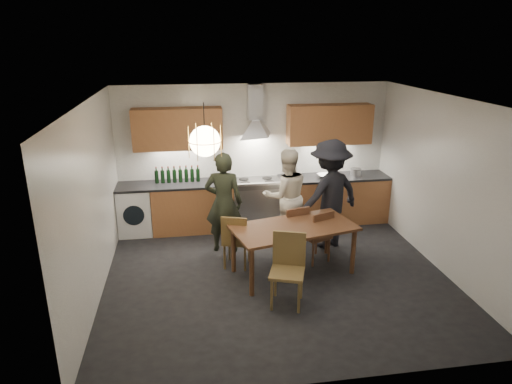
{
  "coord_description": "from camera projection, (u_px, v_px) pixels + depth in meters",
  "views": [
    {
      "loc": [
        -1.24,
        -5.92,
        3.38
      ],
      "look_at": [
        -0.25,
        0.4,
        1.2
      ],
      "focal_mm": 32.0,
      "sensor_mm": 36.0,
      "label": 1
    }
  ],
  "objects": [
    {
      "name": "counter_run",
      "position": [
        258.0,
        203.0,
        8.49
      ],
      "size": [
        5.0,
        0.62,
        0.9
      ],
      "color": "#C17C4A",
      "rests_on": "ground"
    },
    {
      "name": "person_left",
      "position": [
        224.0,
        203.0,
        7.37
      ],
      "size": [
        0.68,
        0.52,
        1.68
      ],
      "primitive_type": "imported",
      "rotation": [
        0.0,
        0.0,
        2.93
      ],
      "color": "black",
      "rests_on": "ground"
    },
    {
      "name": "wall_fixtures",
      "position": [
        255.0,
        126.0,
        8.13
      ],
      "size": [
        4.3,
        0.54,
        1.1
      ],
      "color": "#BC7A48",
      "rests_on": "ground"
    },
    {
      "name": "dining_table",
      "position": [
        294.0,
        232.0,
        6.7
      ],
      "size": [
        1.94,
        1.29,
        0.75
      ],
      "rotation": [
        0.0,
        0.0,
        0.24
      ],
      "color": "brown",
      "rests_on": "ground"
    },
    {
      "name": "chair_back_left",
      "position": [
        236.0,
        238.0,
        6.89
      ],
      "size": [
        0.5,
        0.5,
        0.87
      ],
      "rotation": [
        0.0,
        0.0,
        2.8
      ],
      "color": "brown",
      "rests_on": "ground"
    },
    {
      "name": "chair_back_right",
      "position": [
        319.0,
        233.0,
        7.06
      ],
      "size": [
        0.51,
        0.51,
        0.87
      ],
      "rotation": [
        0.0,
        0.0,
        3.54
      ],
      "color": "brown",
      "rests_on": "ground"
    },
    {
      "name": "person_mid",
      "position": [
        286.0,
        196.0,
        7.72
      ],
      "size": [
        0.85,
        0.69,
        1.64
      ],
      "primitive_type": "imported",
      "rotation": [
        0.0,
        0.0,
        3.23
      ],
      "color": "#EEE3CD",
      "rests_on": "ground"
    },
    {
      "name": "chair_back_mid",
      "position": [
        294.0,
        228.0,
        7.24
      ],
      "size": [
        0.49,
        0.49,
        0.87
      ],
      "rotation": [
        0.0,
        0.0,
        3.42
      ],
      "color": "brown",
      "rests_on": "ground"
    },
    {
      "name": "wine_bottles",
      "position": [
        177.0,
        174.0,
        8.16
      ],
      "size": [
        0.8,
        0.07,
        0.3
      ],
      "color": "black",
      "rests_on": "counter_run"
    },
    {
      "name": "mixing_bowl",
      "position": [
        325.0,
        176.0,
        8.46
      ],
      "size": [
        0.32,
        0.32,
        0.07
      ],
      "primitive_type": "imported",
      "rotation": [
        0.0,
        0.0,
        0.16
      ],
      "color": "#BABABD",
      "rests_on": "counter_run"
    },
    {
      "name": "range_stove",
      "position": [
        257.0,
        203.0,
        8.48
      ],
      "size": [
        0.9,
        0.6,
        0.92
      ],
      "color": "silver",
      "rests_on": "ground"
    },
    {
      "name": "room_shell",
      "position": [
        279.0,
        165.0,
        6.26
      ],
      "size": [
        5.02,
        4.52,
        2.61
      ],
      "color": "white",
      "rests_on": "ground"
    },
    {
      "name": "chair_front",
      "position": [
        288.0,
        264.0,
        5.99
      ],
      "size": [
        0.55,
        0.55,
        0.96
      ],
      "rotation": [
        0.0,
        0.0,
        -0.33
      ],
      "color": "brown",
      "rests_on": "ground"
    },
    {
      "name": "pendant_lamp",
      "position": [
        205.0,
        141.0,
        5.89
      ],
      "size": [
        0.43,
        0.43,
        0.7
      ],
      "color": "black",
      "rests_on": "ground"
    },
    {
      "name": "stock_pot",
      "position": [
        356.0,
        173.0,
        8.54
      ],
      "size": [
        0.23,
        0.23,
        0.14
      ],
      "primitive_type": "cylinder",
      "rotation": [
        0.0,
        0.0,
        0.23
      ],
      "color": "silver",
      "rests_on": "counter_run"
    },
    {
      "name": "person_right",
      "position": [
        329.0,
        194.0,
        7.52
      ],
      "size": [
        1.36,
        1.09,
        1.83
      ],
      "primitive_type": "imported",
      "rotation": [
        0.0,
        0.0,
        3.54
      ],
      "color": "black",
      "rests_on": "ground"
    },
    {
      "name": "ground",
      "position": [
        277.0,
        276.0,
        6.81
      ],
      "size": [
        5.0,
        5.0,
        0.0
      ],
      "primitive_type": "plane",
      "color": "black",
      "rests_on": "ground"
    }
  ]
}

